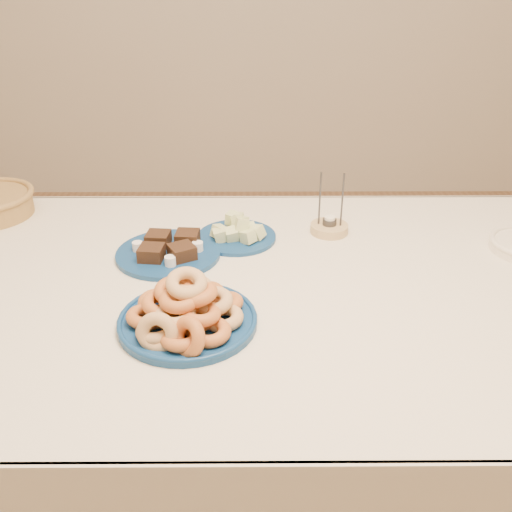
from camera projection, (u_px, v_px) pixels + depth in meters
name	position (u px, v px, depth m)	size (l,w,h in m)	color
ground	(256.00, 496.00, 1.72)	(5.00, 5.00, 0.00)	brown
dining_table	(256.00, 320.00, 1.42)	(1.71, 1.11, 0.75)	brown
donut_platter	(186.00, 312.00, 1.19)	(0.38, 0.38, 0.14)	navy
melon_plate	(237.00, 233.00, 1.57)	(0.25, 0.25, 0.08)	navy
brownie_plate	(169.00, 251.00, 1.49)	(0.32, 0.32, 0.05)	navy
candle_holder	(329.00, 227.00, 1.61)	(0.12, 0.12, 0.18)	tan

